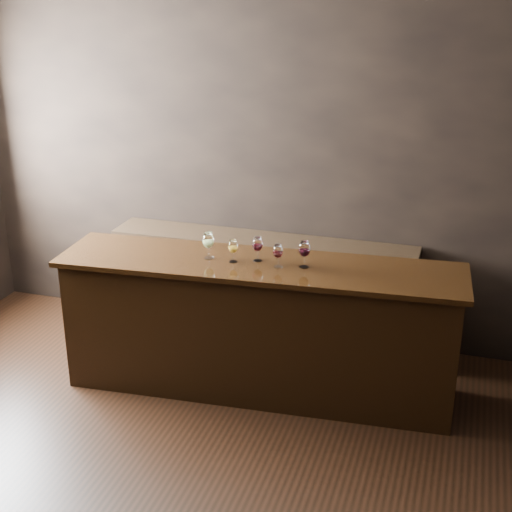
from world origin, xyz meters
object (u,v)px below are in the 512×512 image
(glass_amber, at_px, (233,247))
(glass_red_c, at_px, (304,250))
(back_bar_shelf, at_px, (262,290))
(glass_white, at_px, (208,241))
(glass_red_a, at_px, (258,245))
(glass_red_b, at_px, (278,252))
(bar_counter, at_px, (259,330))

(glass_amber, xyz_separation_m, glass_red_c, (0.51, 0.05, 0.02))
(back_bar_shelf, distance_m, glass_red_c, 1.18)
(glass_white, height_order, glass_red_a, glass_white)
(glass_red_a, bearing_deg, glass_red_b, -22.33)
(glass_amber, height_order, glass_red_b, same)
(back_bar_shelf, bearing_deg, glass_red_b, -65.96)
(bar_counter, distance_m, back_bar_shelf, 0.82)
(glass_white, bearing_deg, back_bar_shelf, 78.72)
(glass_red_b, distance_m, glass_red_c, 0.19)
(glass_white, height_order, glass_red_c, glass_white)
(glass_red_a, xyz_separation_m, glass_red_c, (0.35, -0.02, 0.01))
(glass_white, bearing_deg, bar_counter, 2.96)
(back_bar_shelf, xyz_separation_m, glass_amber, (0.03, -0.82, 0.68))
(glass_amber, xyz_separation_m, glass_red_b, (0.33, 0.00, -0.00))
(glass_red_a, xyz_separation_m, glass_red_b, (0.17, -0.07, -0.01))
(glass_white, xyz_separation_m, glass_amber, (0.19, -0.01, -0.02))
(glass_white, relative_size, glass_amber, 1.18)
(glass_white, xyz_separation_m, glass_red_c, (0.71, 0.04, -0.00))
(back_bar_shelf, relative_size, glass_amber, 15.31)
(glass_amber, bearing_deg, bar_counter, 10.32)
(back_bar_shelf, height_order, glass_red_a, glass_red_a)
(back_bar_shelf, bearing_deg, glass_white, -101.28)
(glass_white, distance_m, glass_red_b, 0.53)
(glass_amber, height_order, glass_red_c, glass_red_c)
(back_bar_shelf, relative_size, glass_red_b, 15.33)
(glass_red_c, bearing_deg, glass_red_a, 176.67)
(glass_amber, relative_size, glass_red_a, 0.93)
(glass_white, relative_size, glass_red_a, 1.10)
(glass_amber, bearing_deg, glass_red_b, 0.20)
(glass_red_b, bearing_deg, glass_white, 178.62)
(glass_red_b, bearing_deg, back_bar_shelf, 114.04)
(glass_white, xyz_separation_m, glass_red_a, (0.36, 0.06, -0.01))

